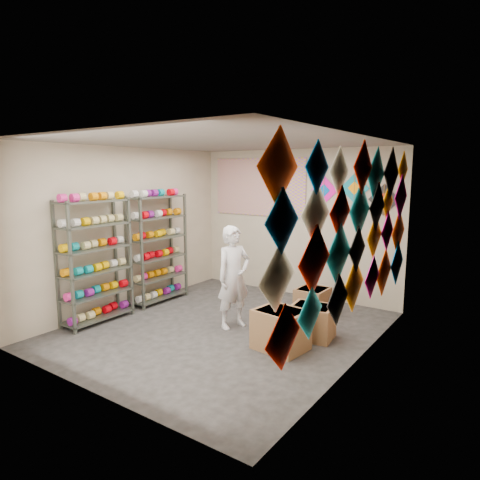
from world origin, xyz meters
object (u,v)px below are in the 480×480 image
Objects in this scene: shelf_rack_front at (95,261)px; shelf_rack_back at (158,249)px; shopkeeper at (234,277)px; carton_b at (312,322)px; carton_c at (312,302)px; carton_a at (281,330)px.

shelf_rack_front and shelf_rack_back have the same top height.
carton_b is at bearing -56.56° from shopkeeper.
shelf_rack_back is 3.79× the size of carton_c.
shelf_rack_back is at bearing -160.70° from carton_c.
carton_c is (-0.25, 1.48, -0.04)m from carton_a.
shelf_rack_back is at bearing 175.32° from carton_a.
carton_c is at bearing 106.69° from carton_a.
shopkeeper is 1.48m from carton_c.
shelf_rack_front reaches higher than carton_a.
shopkeeper reaches higher than carton_c.
shelf_rack_front is at bearing -139.41° from carton_c.
carton_c is at bearing 107.23° from carton_b.
shelf_rack_front is 3.79× the size of carton_c.
shelf_rack_back is at bearing 101.28° from shopkeeper.
shelf_rack_front reaches higher than shopkeeper.
shelf_rack_back reaches higher than carton_a.
shelf_rack_back reaches higher than shopkeeper.
shelf_rack_front is 1.00× the size of shelf_rack_back.
shelf_rack_back reaches higher than carton_c.
shopkeeper is 2.41× the size of carton_a.
carton_a is 1.50m from carton_c.
carton_a reaches higher than carton_c.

